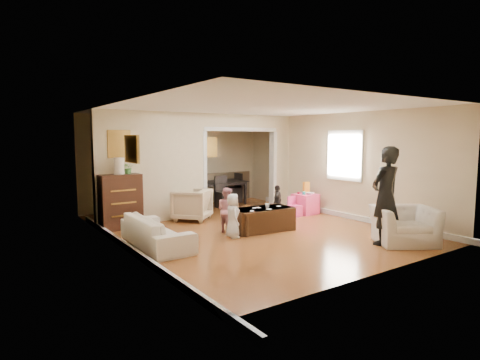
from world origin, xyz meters
TOP-DOWN VIEW (x-y plane):
  - floor at (0.00, 0.00)m, footprint 7.00×7.00m
  - partition_left at (-1.38, 1.80)m, footprint 2.75×0.18m
  - partition_right at (2.48, 1.80)m, footprint 0.55×0.18m
  - partition_header at (1.10, 1.80)m, footprint 2.22×0.18m
  - window_pane at (2.73, -0.40)m, footprint 0.03×0.95m
  - framed_art_partition at (-2.20, 1.70)m, footprint 0.45×0.03m
  - framed_art_sofa_wall at (-2.71, -0.60)m, footprint 0.03×0.55m
  - framed_art_alcove at (1.10, 3.44)m, footprint 0.45×0.03m
  - sofa at (-2.18, -0.28)m, footprint 0.77×1.91m
  - armchair_back at (-0.58, 1.41)m, footprint 1.16×1.16m
  - armchair_front at (1.75, -2.72)m, footprint 1.40×1.36m
  - dresser at (-2.27, 1.52)m, footprint 0.87×0.49m
  - table_lamp at (-2.27, 1.52)m, footprint 0.22×0.22m
  - potted_plant at (-2.07, 1.52)m, footprint 0.25×0.22m
  - coffee_table at (0.16, -0.40)m, footprint 1.38×0.82m
  - coffee_cup at (0.26, -0.45)m, footprint 0.11×0.11m
  - play_table at (2.25, 0.46)m, footprint 0.59×0.59m
  - cereal_box at (2.37, 0.56)m, footprint 0.21×0.09m
  - cyan_cup at (2.15, 0.41)m, footprint 0.08×0.08m
  - toy_block at (2.13, 0.58)m, footprint 0.10×0.09m
  - play_bowl at (2.30, 0.34)m, footprint 0.22×0.22m
  - dining_table at (0.97, 3.06)m, footprint 2.04×1.23m
  - adult_person at (1.38, -2.55)m, footprint 0.67×0.44m
  - child_kneel_a at (-0.69, -0.55)m, footprint 0.40×0.50m
  - child_kneel_b at (-0.54, -0.10)m, footprint 0.45×0.53m
  - child_toddler at (1.21, 0.35)m, footprint 0.52×0.44m
  - craft_papers at (0.17, -0.43)m, footprint 0.94×0.42m

SIDE VIEW (x-z plane):
  - floor at x=0.00m, z-range 0.00..0.00m
  - coffee_table at x=0.16m, z-range 0.00..0.49m
  - play_table at x=2.25m, z-range 0.00..0.52m
  - sofa at x=-2.18m, z-range 0.00..0.56m
  - armchair_front at x=1.75m, z-range 0.00..0.69m
  - dining_table at x=0.97m, z-range 0.00..0.69m
  - armchair_back at x=-0.58m, z-range 0.00..0.76m
  - child_toddler at x=1.21m, z-range 0.00..0.84m
  - child_kneel_a at x=-0.69m, z-range 0.00..0.89m
  - child_kneel_b at x=-0.54m, z-range 0.00..0.95m
  - craft_papers at x=0.17m, z-range 0.49..0.49m
  - coffee_cup at x=0.26m, z-range 0.49..0.58m
  - toy_block at x=2.13m, z-range 0.52..0.57m
  - play_bowl at x=2.30m, z-range 0.52..0.57m
  - cyan_cup at x=2.15m, z-range 0.52..0.60m
  - dresser at x=-2.27m, z-range 0.00..1.20m
  - cereal_box at x=2.37m, z-range 0.52..0.82m
  - adult_person at x=1.38m, z-range 0.00..1.83m
  - partition_left at x=-1.38m, z-range 0.00..2.60m
  - partition_right at x=2.48m, z-range 0.00..2.60m
  - potted_plant at x=-2.07m, z-range 1.20..1.48m
  - table_lamp at x=-2.27m, z-range 1.20..1.56m
  - window_pane at x=2.73m, z-range 1.00..2.10m
  - framed_art_alcove at x=1.10m, z-range 1.42..1.98m
  - framed_art_sofa_wall at x=-2.71m, z-range 1.60..2.00m
  - framed_art_partition at x=-2.20m, z-range 1.58..2.12m
  - partition_header at x=1.10m, z-range 2.25..2.60m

